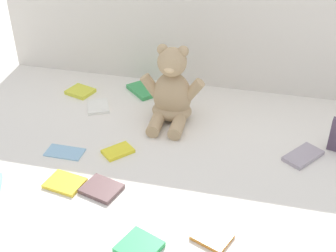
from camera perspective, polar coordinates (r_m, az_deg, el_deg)
ground_plane at (r=1.61m, az=1.38°, el=-1.18°), size 3.20×3.20×0.00m
backdrop_drape at (r=1.82m, az=4.42°, el=15.26°), size 1.69×0.03×0.70m
teddy_bear at (r=1.64m, az=0.46°, el=4.13°), size 0.24×0.21×0.29m
book_case_0 at (r=1.56m, az=-12.90°, el=-3.18°), size 0.13×0.07×0.01m
book_case_1 at (r=1.90m, az=-10.99°, el=4.30°), size 0.12×0.11×0.02m
book_case_3 at (r=1.53m, az=-6.33°, el=-3.18°), size 0.11×0.12×0.01m
book_case_4 at (r=1.42m, az=-12.88°, el=-7.01°), size 0.12×0.10×0.01m
book_case_5 at (r=1.56m, az=16.67°, el=-3.62°), size 0.14×0.15×0.01m
book_case_6 at (r=1.79m, az=-8.82°, el=2.44°), size 0.12×0.13×0.01m
book_case_7 at (r=1.38m, az=-8.38°, el=-7.83°), size 0.13×0.12×0.01m
book_case_8 at (r=1.88m, az=-2.97°, el=4.60°), size 0.17×0.17×0.02m
book_case_10 at (r=1.23m, az=5.59°, el=-13.70°), size 0.12×0.11×0.01m
book_case_11 at (r=1.20m, az=-3.66°, el=-14.99°), size 0.13×0.13×0.02m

